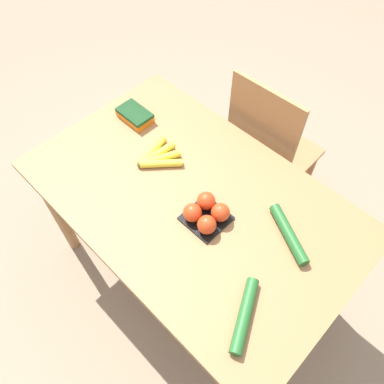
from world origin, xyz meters
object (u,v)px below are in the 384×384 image
(tomato_pack, at_px, (206,213))
(cucumber_far, at_px, (289,234))
(carrot_bag, at_px, (135,115))
(chair, at_px, (267,152))
(banana_bunch, at_px, (157,157))
(cucumber_near, at_px, (245,315))

(tomato_pack, distance_m, cucumber_far, 0.32)
(tomato_pack, distance_m, carrot_bag, 0.64)
(chair, xyz_separation_m, tomato_pack, (0.16, -0.66, 0.30))
(carrot_bag, bearing_deg, tomato_pack, -15.02)
(banana_bunch, bearing_deg, carrot_bag, 159.85)
(cucumber_near, bearing_deg, chair, 120.98)
(cucumber_far, bearing_deg, cucumber_near, -77.45)
(chair, distance_m, tomato_pack, 0.75)
(cucumber_near, height_order, cucumber_far, same)
(banana_bunch, bearing_deg, cucumber_near, -20.00)
(chair, height_order, banana_bunch, chair)
(chair, height_order, carrot_bag, chair)
(banana_bunch, xyz_separation_m, cucumber_near, (0.71, -0.26, 0.01))
(banana_bunch, height_order, tomato_pack, tomato_pack)
(carrot_bag, bearing_deg, chair, 46.93)
(cucumber_near, bearing_deg, banana_bunch, 160.00)
(banana_bunch, height_order, carrot_bag, carrot_bag)
(cucumber_far, bearing_deg, banana_bunch, -171.92)
(banana_bunch, distance_m, tomato_pack, 0.37)
(banana_bunch, relative_size, cucumber_far, 0.79)
(chair, distance_m, carrot_bag, 0.74)
(cucumber_far, bearing_deg, tomato_pack, -149.53)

